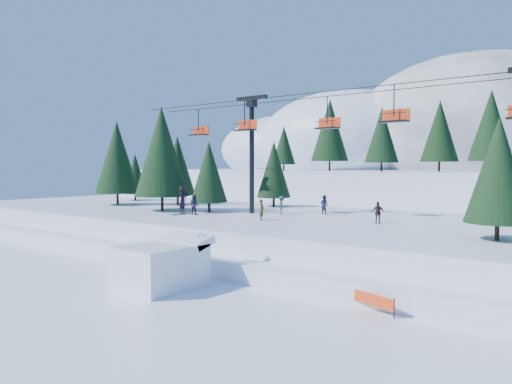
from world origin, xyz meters
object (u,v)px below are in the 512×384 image
Objects in this scene: jump_kicker at (162,264)px; banner_near at (370,300)px; chairlift at (366,130)px; banner_far at (382,291)px.

banner_near is at bearing 14.95° from jump_kicker.
jump_kicker is at bearing -104.51° from chairlift.
chairlift reaches higher than banner_near.
banner_far is (-0.23, 1.89, 0.00)m from banner_near.
jump_kicker is 18.59m from chairlift.
chairlift is 15.81m from banner_far.
banner_far is at bearing 96.80° from banner_near.
jump_kicker is 11.32m from banner_near.
jump_kicker is 11.74m from banner_far.
banner_near is (10.92, 2.92, -0.74)m from jump_kicker.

